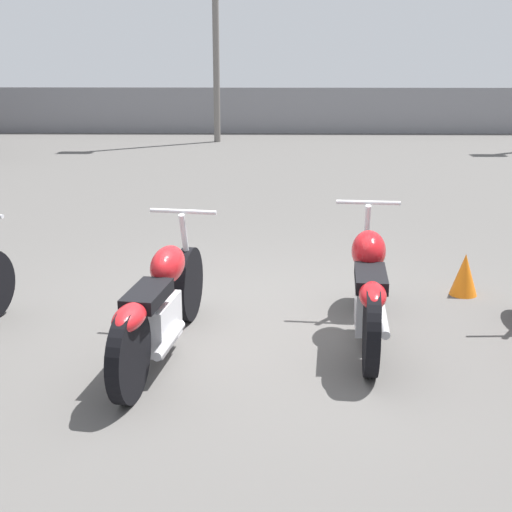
% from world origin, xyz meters
% --- Properties ---
extents(ground_plane, '(60.00, 60.00, 0.00)m').
position_xyz_m(ground_plane, '(0.00, 0.00, 0.00)').
color(ground_plane, '#514F4C').
extents(fence_back, '(40.00, 0.04, 1.23)m').
position_xyz_m(fence_back, '(0.00, 13.98, 0.61)').
color(fence_back, gray).
rests_on(fence_back, ground_plane).
extents(motorcycle_slot_2, '(0.63, 2.17, 1.02)m').
position_xyz_m(motorcycle_slot_2, '(-0.72, -0.67, 0.43)').
color(motorcycle_slot_2, black).
rests_on(motorcycle_slot_2, ground_plane).
extents(motorcycle_slot_3, '(0.56, 2.06, 1.03)m').
position_xyz_m(motorcycle_slot_3, '(0.92, -0.28, 0.45)').
color(motorcycle_slot_3, black).
rests_on(motorcycle_slot_3, ground_plane).
extents(traffic_cone_near, '(0.27, 0.27, 0.41)m').
position_xyz_m(traffic_cone_near, '(2.01, 0.82, 0.21)').
color(traffic_cone_near, orange).
rests_on(traffic_cone_near, ground_plane).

